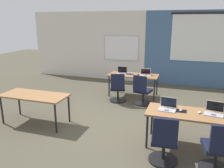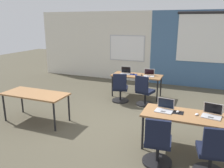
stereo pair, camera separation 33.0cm
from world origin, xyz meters
name	(u,v)px [view 2 (the right image)]	position (x,y,z in m)	size (l,w,h in m)	color
ground_plane	(111,122)	(0.00, 0.00, 0.00)	(24.00, 24.00, 0.00)	#4C4738
back_wall_assembly	(153,47)	(0.05, 4.19, 1.41)	(10.00, 0.27, 2.80)	silver
desk_near_left	(35,96)	(-1.75, -0.60, 0.66)	(1.60, 0.70, 0.72)	olive
desk_near_right	(186,117)	(1.75, -0.60, 0.66)	(1.60, 0.70, 0.72)	olive
desk_far_center	(137,77)	(0.00, 2.20, 0.66)	(1.60, 0.70, 0.72)	olive
laptop_near_right_end	(212,114)	(2.19, -0.52, 0.77)	(0.37, 0.33, 0.23)	#B7B7BC
mouse_near_right_end	(197,114)	(1.94, -0.56, 0.74)	(0.09, 0.11, 0.03)	silver
chair_near_right_end	(212,156)	(2.23, -1.29, 0.38)	(0.52, 0.57, 0.92)	black
laptop_far_left	(125,72)	(-0.40, 2.22, 0.77)	(0.36, 0.30, 0.24)	#9E9EA3
mousepad_far_left	(134,74)	(-0.12, 2.23, 0.72)	(0.22, 0.19, 0.00)	navy
mouse_far_left	(134,74)	(-0.12, 2.23, 0.74)	(0.09, 0.11, 0.03)	black
chair_far_left	(120,90)	(-0.31, 1.48, 0.38)	(0.54, 0.59, 0.92)	black
laptop_far_right	(149,75)	(0.40, 2.21, 0.77)	(0.38, 0.37, 0.22)	silver
mouse_far_right	(142,75)	(0.16, 2.20, 0.74)	(0.08, 0.11, 0.03)	black
chair_far_right	(144,93)	(0.45, 1.45, 0.38)	(0.53, 0.59, 0.92)	black
laptop_near_right_inner	(164,108)	(1.34, -0.56, 0.77)	(0.35, 0.29, 0.24)	#B7B7BC
mousepad_near_right_inner	(178,112)	(1.60, -0.56, 0.72)	(0.22, 0.19, 0.00)	black
mouse_near_right_inner	(178,112)	(1.60, -0.56, 0.74)	(0.07, 0.11, 0.03)	#B2B2B7
chair_near_right_inner	(158,145)	(1.38, -1.31, 0.38)	(0.52, 0.56, 0.92)	black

